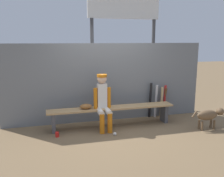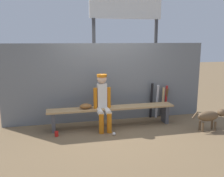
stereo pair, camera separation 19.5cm
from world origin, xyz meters
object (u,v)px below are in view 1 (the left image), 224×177
at_px(baseball, 115,134).
at_px(bat_aluminum_red, 164,101).
at_px(bat_wood_dark, 164,102).
at_px(dog, 209,115).
at_px(bat_wood_natural, 162,102).
at_px(cup_on_bench, 99,105).
at_px(baseball_glove, 86,106).
at_px(bat_aluminum_black, 150,100).
at_px(dugout_bench, 112,111).
at_px(player_seated, 103,100).
at_px(bat_aluminum_silver, 156,101).
at_px(cup_on_ground, 57,135).
at_px(scoreboard, 126,19).

bearing_deg(baseball, bat_aluminum_red, 30.38).
relative_size(bat_wood_dark, dog, 0.96).
relative_size(bat_wood_natural, dog, 0.97).
bearing_deg(cup_on_bench, bat_wood_natural, 11.77).
height_order(baseball_glove, bat_aluminum_black, bat_aluminum_black).
relative_size(dugout_bench, dog, 3.61).
bearing_deg(bat_wood_natural, baseball, -148.35).
relative_size(player_seated, cup_on_bench, 11.64).
distance_m(bat_aluminum_silver, baseball, 1.75).
relative_size(player_seated, baseball_glove, 4.57).
distance_m(bat_wood_natural, bat_aluminum_red, 0.09).
xyz_separation_m(dugout_bench, baseball_glove, (-0.62, 0.00, 0.16)).
distance_m(bat_aluminum_black, bat_aluminum_silver, 0.15).
relative_size(baseball_glove, cup_on_ground, 2.55).
height_order(bat_wood_natural, dog, bat_wood_natural).
distance_m(bat_aluminum_black, bat_wood_dark, 0.42).
xyz_separation_m(bat_aluminum_black, baseball, (-1.26, -1.00, -0.44)).
bearing_deg(dog, cup_on_bench, 162.64).
bearing_deg(cup_on_ground, player_seated, 11.97).
bearing_deg(dugout_bench, scoreboard, 61.78).
distance_m(bat_wood_natural, dog, 1.32).
distance_m(bat_aluminum_black, bat_wood_natural, 0.33).
bearing_deg(scoreboard, player_seated, -122.89).
bearing_deg(baseball, cup_on_ground, 169.00).
bearing_deg(baseball, scoreboard, 66.58).
height_order(bat_aluminum_black, bat_wood_natural, bat_aluminum_black).
height_order(bat_aluminum_black, dog, bat_aluminum_black).
bearing_deg(baseball_glove, bat_aluminum_red, 10.33).
relative_size(bat_aluminum_black, bat_aluminum_red, 1.09).
relative_size(dugout_bench, bat_wood_natural, 3.71).
distance_m(bat_wood_natural, cup_on_ground, 2.91).
distance_m(bat_wood_natural, baseball, 1.89).
height_order(player_seated, baseball_glove, player_seated).
distance_m(baseball_glove, dog, 2.88).
height_order(cup_on_bench, dog, cup_on_bench).
distance_m(bat_aluminum_black, dog, 1.53).
bearing_deg(bat_aluminum_silver, bat_aluminum_red, 2.44).
xyz_separation_m(dugout_bench, bat_wood_dark, (1.58, 0.43, 0.01)).
bearing_deg(baseball, dugout_bench, 81.31).
relative_size(bat_wood_natural, scoreboard, 0.22).
bearing_deg(bat_aluminum_red, cup_on_bench, -168.68).
distance_m(baseball, scoreboard, 3.49).
distance_m(baseball_glove, cup_on_ground, 0.91).
relative_size(bat_wood_dark, baseball, 10.92).
distance_m(bat_aluminum_silver, bat_aluminum_red, 0.26).
distance_m(dugout_bench, scoreboard, 2.87).
distance_m(baseball_glove, bat_aluminum_black, 1.84).
xyz_separation_m(bat_aluminum_black, scoreboard, (-0.34, 1.12, 2.18)).
bearing_deg(bat_wood_dark, player_seated, -163.52).
bearing_deg(bat_aluminum_black, player_seated, -159.27).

